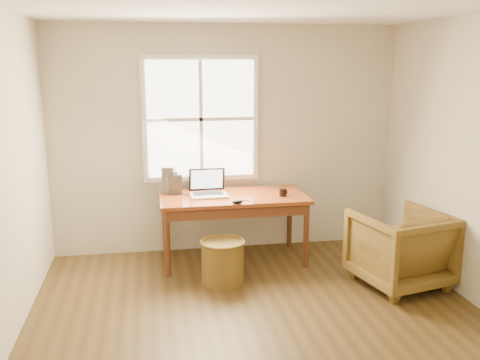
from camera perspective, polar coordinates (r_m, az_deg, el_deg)
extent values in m
cube|color=#4C381A|center=(4.49, 3.13, -16.78)|extent=(4.00, 4.50, 0.02)
cube|color=beige|center=(6.20, -1.45, 4.32)|extent=(4.00, 0.02, 2.60)
cube|color=beige|center=(2.00, 18.84, -14.47)|extent=(4.00, 0.02, 2.60)
cube|color=silver|center=(6.09, -4.22, 6.51)|extent=(1.32, 0.05, 1.42)
cube|color=white|center=(6.06, -4.19, 6.48)|extent=(1.20, 0.02, 1.30)
cube|color=silver|center=(6.05, -4.18, 6.47)|extent=(0.04, 0.02, 1.30)
cube|color=silver|center=(6.05, -4.18, 6.47)|extent=(1.20, 0.02, 0.04)
cube|color=brown|center=(5.86, -0.75, -1.84)|extent=(1.60, 0.80, 0.04)
imported|color=brown|center=(5.55, 16.70, -6.99)|extent=(0.98, 1.00, 0.76)
cylinder|color=brown|center=(5.44, -1.86, -8.73)|extent=(0.56, 0.56, 0.43)
ellipsoid|color=black|center=(5.52, -0.29, -2.32)|extent=(0.13, 0.09, 0.04)
cylinder|color=black|center=(5.83, 4.57, -1.32)|extent=(0.08, 0.08, 0.09)
cube|color=silver|center=(5.99, -7.25, -0.21)|extent=(0.13, 0.12, 0.25)
cube|color=#242327|center=(5.96, -6.94, -0.41)|extent=(0.15, 0.13, 0.22)
cube|color=#A09EAC|center=(5.97, -7.58, 0.01)|extent=(0.16, 0.15, 0.30)
cube|color=silver|center=(6.14, -4.63, -0.10)|extent=(0.19, 0.18, 0.19)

